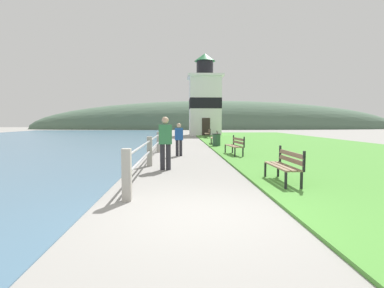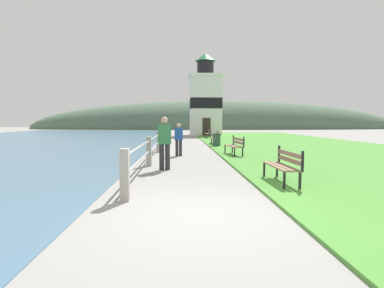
{
  "view_description": "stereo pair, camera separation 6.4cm",
  "coord_description": "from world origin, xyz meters",
  "px_view_note": "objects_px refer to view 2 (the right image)",
  "views": [
    {
      "loc": [
        -0.39,
        -5.05,
        1.62
      ],
      "look_at": [
        0.39,
        12.32,
        0.3
      ],
      "focal_mm": 28.0,
      "sensor_mm": 36.0,
      "label": 1
    },
    {
      "loc": [
        -0.32,
        -5.05,
        1.62
      ],
      "look_at": [
        0.39,
        12.32,
        0.3
      ],
      "focal_mm": 28.0,
      "sensor_mm": 36.0,
      "label": 2
    }
  ],
  "objects_px": {
    "person_by_railing": "(164,141)",
    "trash_bin": "(217,140)",
    "park_bench_far": "(215,137)",
    "park_bench_midway": "(235,145)",
    "park_bench_near": "(284,164)",
    "park_bench_by_lighthouse": "(208,133)",
    "lighthouse": "(205,101)",
    "person_strolling": "(179,138)"
  },
  "relations": [
    {
      "from": "park_bench_far",
      "to": "trash_bin",
      "type": "height_order",
      "value": "park_bench_far"
    },
    {
      "from": "park_bench_by_lighthouse",
      "to": "trash_bin",
      "type": "relative_size",
      "value": 2.15
    },
    {
      "from": "park_bench_far",
      "to": "person_strolling",
      "type": "relative_size",
      "value": 1.21
    },
    {
      "from": "park_bench_near",
      "to": "person_strolling",
      "type": "height_order",
      "value": "person_strolling"
    },
    {
      "from": "park_bench_by_lighthouse",
      "to": "person_by_railing",
      "type": "bearing_deg",
      "value": 79.94
    },
    {
      "from": "person_by_railing",
      "to": "park_bench_near",
      "type": "bearing_deg",
      "value": -131.47
    },
    {
      "from": "trash_bin",
      "to": "person_strolling",
      "type": "bearing_deg",
      "value": -115.64
    },
    {
      "from": "park_bench_near",
      "to": "lighthouse",
      "type": "xyz_separation_m",
      "value": [
        0.32,
        27.45,
        3.45
      ]
    },
    {
      "from": "person_by_railing",
      "to": "trash_bin",
      "type": "relative_size",
      "value": 2.1
    },
    {
      "from": "park_bench_near",
      "to": "person_by_railing",
      "type": "xyz_separation_m",
      "value": [
        -3.17,
        2.44,
        0.42
      ]
    },
    {
      "from": "park_bench_near",
      "to": "park_bench_by_lighthouse",
      "type": "bearing_deg",
      "value": -90.99
    },
    {
      "from": "park_bench_midway",
      "to": "trash_bin",
      "type": "bearing_deg",
      "value": -93.54
    },
    {
      "from": "park_bench_near",
      "to": "park_bench_by_lighthouse",
      "type": "relative_size",
      "value": 0.89
    },
    {
      "from": "park_bench_midway",
      "to": "person_by_railing",
      "type": "bearing_deg",
      "value": 45.24
    },
    {
      "from": "park_bench_far",
      "to": "person_by_railing",
      "type": "distance_m",
      "value": 11.33
    },
    {
      "from": "person_strolling",
      "to": "park_bench_midway",
      "type": "bearing_deg",
      "value": -95.27
    },
    {
      "from": "lighthouse",
      "to": "person_by_railing",
      "type": "xyz_separation_m",
      "value": [
        -3.49,
        -25.01,
        -3.03
      ]
    },
    {
      "from": "trash_bin",
      "to": "park_bench_midway",
      "type": "bearing_deg",
      "value": -87.1
    },
    {
      "from": "park_bench_midway",
      "to": "park_bench_far",
      "type": "relative_size",
      "value": 0.92
    },
    {
      "from": "park_bench_midway",
      "to": "park_bench_far",
      "type": "bearing_deg",
      "value": -95.6
    },
    {
      "from": "park_bench_midway",
      "to": "trash_bin",
      "type": "xyz_separation_m",
      "value": [
        -0.26,
        5.05,
        -0.11
      ]
    },
    {
      "from": "lighthouse",
      "to": "trash_bin",
      "type": "bearing_deg",
      "value": -92.29
    },
    {
      "from": "park_bench_near",
      "to": "park_bench_far",
      "type": "height_order",
      "value": "same"
    },
    {
      "from": "park_bench_near",
      "to": "park_bench_midway",
      "type": "xyz_separation_m",
      "value": [
        -0.07,
        6.37,
        0.0
      ]
    },
    {
      "from": "park_bench_near",
      "to": "lighthouse",
      "type": "relative_size",
      "value": 0.17
    },
    {
      "from": "park_bench_far",
      "to": "lighthouse",
      "type": "relative_size",
      "value": 0.2
    },
    {
      "from": "lighthouse",
      "to": "person_strolling",
      "type": "xyz_separation_m",
      "value": [
        -3.03,
        -21.02,
        -3.16
      ]
    },
    {
      "from": "lighthouse",
      "to": "person_strolling",
      "type": "distance_m",
      "value": 21.47
    },
    {
      "from": "park_bench_near",
      "to": "park_bench_far",
      "type": "xyz_separation_m",
      "value": [
        -0.17,
        13.36,
        0.0
      ]
    },
    {
      "from": "park_bench_by_lighthouse",
      "to": "trash_bin",
      "type": "bearing_deg",
      "value": 87.59
    },
    {
      "from": "park_bench_near",
      "to": "lighthouse",
      "type": "height_order",
      "value": "lighthouse"
    },
    {
      "from": "park_bench_far",
      "to": "trash_bin",
      "type": "bearing_deg",
      "value": 90.76
    },
    {
      "from": "person_by_railing",
      "to": "park_bench_far",
      "type": "bearing_deg",
      "value": -19.31
    },
    {
      "from": "park_bench_far",
      "to": "lighthouse",
      "type": "distance_m",
      "value": 14.51
    },
    {
      "from": "park_bench_near",
      "to": "park_bench_far",
      "type": "distance_m",
      "value": 13.36
    },
    {
      "from": "park_bench_near",
      "to": "person_strolling",
      "type": "bearing_deg",
      "value": -67.94
    },
    {
      "from": "park_bench_midway",
      "to": "park_bench_by_lighthouse",
      "type": "distance_m",
      "value": 14.49
    },
    {
      "from": "lighthouse",
      "to": "person_strolling",
      "type": "relative_size",
      "value": 6.16
    },
    {
      "from": "park_bench_midway",
      "to": "park_bench_by_lighthouse",
      "type": "relative_size",
      "value": 0.94
    },
    {
      "from": "person_by_railing",
      "to": "trash_bin",
      "type": "xyz_separation_m",
      "value": [
        2.85,
        8.98,
        -0.53
      ]
    },
    {
      "from": "lighthouse",
      "to": "park_bench_far",
      "type": "bearing_deg",
      "value": -91.99
    },
    {
      "from": "park_bench_far",
      "to": "person_strolling",
      "type": "height_order",
      "value": "person_strolling"
    }
  ]
}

